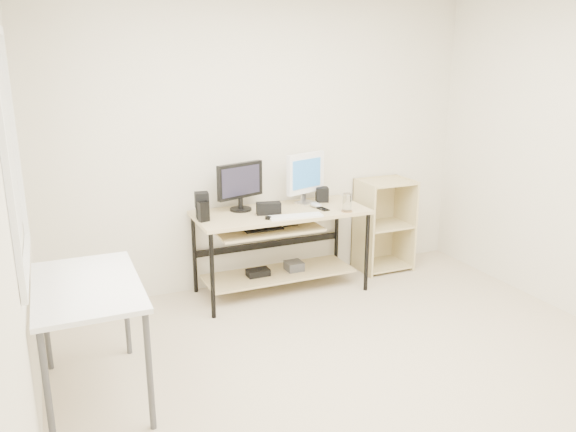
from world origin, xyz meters
The scene contains 16 objects.
room centered at (-0.14, 0.04, 1.32)m, with size 4.01×4.01×2.62m.
desk centered at (-0.03, 1.66, 0.54)m, with size 1.50×0.65×0.75m.
side_table centered at (-1.68, 0.60, 0.67)m, with size 0.60×1.00×0.75m.
shelf_unit centered at (1.15, 1.82, 0.45)m, with size 0.50×0.40×0.90m.
black_monitor centered at (-0.31, 1.81, 0.99)m, with size 0.45×0.19×0.42m.
white_imac centered at (0.31, 1.81, 1.02)m, with size 0.42×0.19×0.46m.
keyboard centered at (0.04, 1.42, 0.76)m, with size 0.45×0.13×0.02m, color white.
mouse centered at (0.33, 1.64, 0.77)m, with size 0.08×0.13×0.04m, color #B0B0B5.
center_speaker centered at (-0.14, 1.59, 0.80)m, with size 0.21×0.09×0.10m, color black.
speaker_left centered at (-0.68, 1.70, 0.86)m, with size 0.12×0.12×0.22m.
speaker_right centered at (0.48, 1.81, 0.82)m, with size 0.11×0.11×0.13m, color black.
audio_controller centered at (-0.70, 1.60, 0.83)m, with size 0.08×0.05×0.17m, color black.
volume_puck centered at (-0.20, 1.45, 0.76)m, with size 0.05×0.05×0.02m, color black.
smartphone centered at (0.36, 1.54, 0.75)m, with size 0.06×0.12×0.01m, color black.
coaster centered at (0.51, 1.41, 0.75)m, with size 0.10×0.10×0.01m, color olive.
drinking_glass centered at (0.51, 1.41, 0.83)m, with size 0.08×0.08×0.15m, color white.
Camera 1 is at (-1.81, -2.68, 2.02)m, focal length 35.00 mm.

